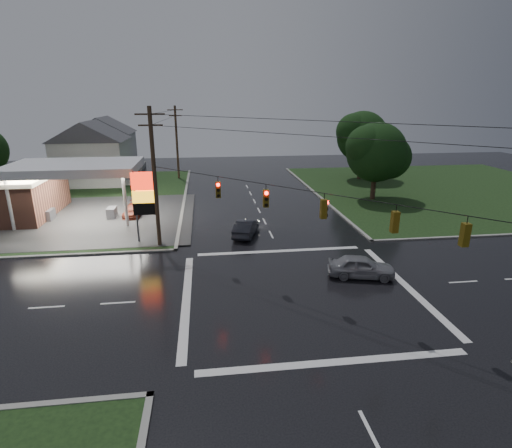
{
  "coord_description": "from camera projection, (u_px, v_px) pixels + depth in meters",
  "views": [
    {
      "loc": [
        -5.58,
        -21.91,
        11.58
      ],
      "look_at": [
        -2.14,
        4.87,
        3.0
      ],
      "focal_mm": 28.0,
      "sensor_mm": 36.0,
      "label": 1
    }
  ],
  "objects": [
    {
      "name": "utility_pole_nw",
      "position": [
        155.0,
        176.0,
        30.99
      ],
      "size": [
        2.2,
        0.32,
        11.0
      ],
      "color": "#382619",
      "rests_on": "ground"
    },
    {
      "name": "house_far",
      "position": [
        105.0,
        143.0,
        66.26
      ],
      "size": [
        11.05,
        8.48,
        8.6
      ],
      "color": "silver",
      "rests_on": "ground"
    },
    {
      "name": "gas_station",
      "position": [
        2.0,
        193.0,
        39.62
      ],
      "size": [
        26.2,
        18.0,
        5.6
      ],
      "color": "#2D2D2D",
      "rests_on": "ground"
    },
    {
      "name": "grass_nw",
      "position": [
        29.0,
        202.0,
        46.3
      ],
      "size": [
        36.0,
        36.0,
        0.08
      ],
      "primitive_type": "cube",
      "color": "black",
      "rests_on": "ground"
    },
    {
      "name": "house_near",
      "position": [
        92.0,
        152.0,
        55.04
      ],
      "size": [
        11.05,
        8.48,
        8.6
      ],
      "color": "silver",
      "rests_on": "ground"
    },
    {
      "name": "utility_pole_n",
      "position": [
        177.0,
        141.0,
        58.0
      ],
      "size": [
        2.2,
        0.32,
        10.5
      ],
      "color": "#382619",
      "rests_on": "ground"
    },
    {
      "name": "car_crossing",
      "position": [
        361.0,
        267.0,
        26.76
      ],
      "size": [
        4.72,
        2.81,
        1.5
      ],
      "primitive_type": "imported",
      "rotation": [
        0.0,
        0.0,
        1.32
      ],
      "color": "gray",
      "rests_on": "ground"
    },
    {
      "name": "car_pump",
      "position": [
        134.0,
        210.0,
        40.76
      ],
      "size": [
        1.87,
        4.21,
        1.2
      ],
      "primitive_type": "imported",
      "rotation": [
        0.0,
        0.0,
        -0.04
      ],
      "color": "maroon",
      "rests_on": "ground"
    },
    {
      "name": "ground",
      "position": [
        300.0,
        292.0,
        24.9
      ],
      "size": [
        120.0,
        120.0,
        0.0
      ],
      "primitive_type": "plane",
      "color": "black",
      "rests_on": "ground"
    },
    {
      "name": "pylon_sign",
      "position": [
        145.0,
        195.0,
        32.33
      ],
      "size": [
        2.0,
        0.35,
        6.0
      ],
      "color": "#59595E",
      "rests_on": "ground"
    },
    {
      "name": "tree_ne_near",
      "position": [
        378.0,
        152.0,
        45.72
      ],
      "size": [
        7.99,
        6.8,
        8.98
      ],
      "color": "black",
      "rests_on": "ground"
    },
    {
      "name": "traffic_signals",
      "position": [
        304.0,
        190.0,
        22.92
      ],
      "size": [
        26.87,
        26.87,
        1.47
      ],
      "color": "black",
      "rests_on": "ground"
    },
    {
      "name": "tree_ne_far",
      "position": [
        363.0,
        137.0,
        57.24
      ],
      "size": [
        8.46,
        7.2,
        9.8
      ],
      "color": "black",
      "rests_on": "ground"
    },
    {
      "name": "car_north",
      "position": [
        246.0,
        227.0,
        34.9
      ],
      "size": [
        2.85,
        4.63,
        1.44
      ],
      "primitive_type": "imported",
      "rotation": [
        0.0,
        0.0,
        2.81
      ],
      "color": "black",
      "rests_on": "ground"
    },
    {
      "name": "grass_ne",
      "position": [
        447.0,
        189.0,
        52.62
      ],
      "size": [
        36.0,
        36.0,
        0.08
      ],
      "primitive_type": "cube",
      "color": "black",
      "rests_on": "ground"
    }
  ]
}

